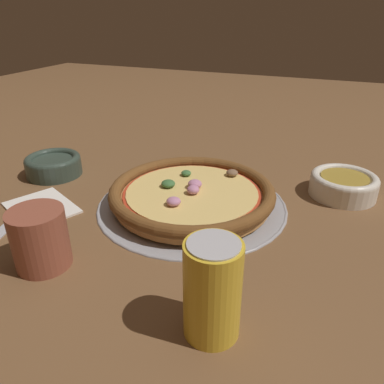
% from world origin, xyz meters
% --- Properties ---
extents(ground_plane, '(3.00, 3.00, 0.00)m').
position_xyz_m(ground_plane, '(0.00, 0.00, 0.00)').
color(ground_plane, brown).
extents(pizza_tray, '(0.36, 0.36, 0.01)m').
position_xyz_m(pizza_tray, '(0.00, 0.00, 0.00)').
color(pizza_tray, '#9E9EA3').
rests_on(pizza_tray, ground_plane).
extents(pizza, '(0.31, 0.31, 0.04)m').
position_xyz_m(pizza, '(0.00, -0.00, 0.03)').
color(pizza, '#BC7F42').
rests_on(pizza, pizza_tray).
extents(bowl_near, '(0.13, 0.13, 0.05)m').
position_xyz_m(bowl_near, '(-0.27, -0.15, 0.02)').
color(bowl_near, silver).
rests_on(bowl_near, ground_plane).
extents(bowl_far, '(0.12, 0.12, 0.05)m').
position_xyz_m(bowl_far, '(0.34, -0.02, 0.02)').
color(bowl_far, '#334238').
rests_on(bowl_far, ground_plane).
extents(drinking_cup, '(0.08, 0.08, 0.09)m').
position_xyz_m(drinking_cup, '(0.13, 0.25, 0.04)').
color(drinking_cup, brown).
rests_on(drinking_cup, ground_plane).
extents(napkin, '(0.17, 0.15, 0.01)m').
position_xyz_m(napkin, '(0.26, 0.12, 0.00)').
color(napkin, white).
rests_on(napkin, ground_plane).
extents(fork, '(0.06, 0.17, 0.00)m').
position_xyz_m(fork, '(0.28, 0.16, 0.00)').
color(fork, '#B7B7BC').
rests_on(fork, ground_plane).
extents(beverage_can, '(0.07, 0.07, 0.12)m').
position_xyz_m(beverage_can, '(-0.14, 0.28, 0.06)').
color(beverage_can, gold).
rests_on(beverage_can, ground_plane).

